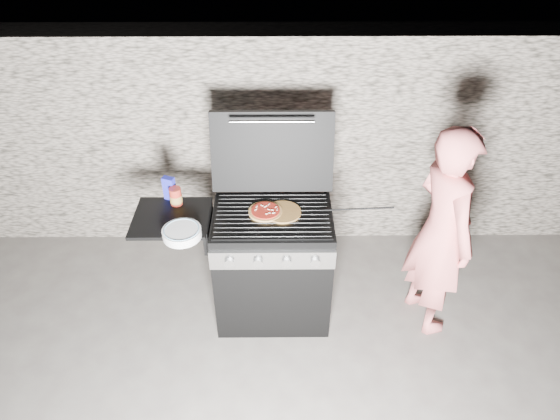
{
  "coord_description": "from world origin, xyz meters",
  "views": [
    {
      "loc": [
        0.03,
        -2.61,
        2.91
      ],
      "look_at": [
        0.05,
        0.0,
        0.95
      ],
      "focal_mm": 32.0,
      "sensor_mm": 36.0,
      "label": 1
    }
  ],
  "objects_px": {
    "person": "(441,233)",
    "sauce_jar": "(176,196)",
    "pizza_topped": "(265,211)",
    "gas_grill": "(238,266)"
  },
  "relations": [
    {
      "from": "person",
      "to": "sauce_jar",
      "type": "bearing_deg",
      "value": 67.7
    },
    {
      "from": "gas_grill",
      "to": "person",
      "type": "xyz_separation_m",
      "value": [
        1.37,
        -0.05,
        0.34
      ]
    },
    {
      "from": "gas_grill",
      "to": "pizza_topped",
      "type": "relative_size",
      "value": 5.95
    },
    {
      "from": "pizza_topped",
      "to": "sauce_jar",
      "type": "height_order",
      "value": "sauce_jar"
    },
    {
      "from": "sauce_jar",
      "to": "person",
      "type": "distance_m",
      "value": 1.8
    },
    {
      "from": "gas_grill",
      "to": "person",
      "type": "height_order",
      "value": "person"
    },
    {
      "from": "gas_grill",
      "to": "pizza_topped",
      "type": "bearing_deg",
      "value": 6.63
    },
    {
      "from": "gas_grill",
      "to": "sauce_jar",
      "type": "distance_m",
      "value": 0.67
    },
    {
      "from": "gas_grill",
      "to": "pizza_topped",
      "type": "height_order",
      "value": "pizza_topped"
    },
    {
      "from": "pizza_topped",
      "to": "sauce_jar",
      "type": "distance_m",
      "value": 0.62
    }
  ]
}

